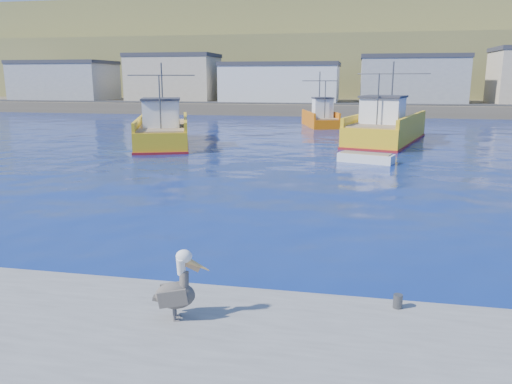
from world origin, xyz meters
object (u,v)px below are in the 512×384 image
at_px(trawler_yellow_b, 386,129).
at_px(boat_orange, 321,118).
at_px(trawler_yellow_a, 163,131).
at_px(skiff_mid, 366,159).
at_px(pelican, 177,290).
at_px(skiff_left, 159,147).

xyz_separation_m(trawler_yellow_b, boat_orange, (-6.37, 12.81, -0.13)).
distance_m(trawler_yellow_a, skiff_mid, 17.04).
bearing_deg(pelican, skiff_left, 112.84).
bearing_deg(trawler_yellow_b, skiff_mid, -99.24).
bearing_deg(skiff_left, boat_orange, 63.79).
bearing_deg(pelican, boat_orange, 90.54).
distance_m(trawler_yellow_a, boat_orange, 21.35).
distance_m(trawler_yellow_b, skiff_mid, 11.19).
height_order(boat_orange, skiff_mid, boat_orange).
height_order(trawler_yellow_b, skiff_left, trawler_yellow_b).
bearing_deg(boat_orange, trawler_yellow_b, -63.56).
height_order(trawler_yellow_b, pelican, trawler_yellow_b).
distance_m(boat_orange, skiff_mid, 24.27).
bearing_deg(trawler_yellow_a, skiff_mid, -19.87).
relative_size(trawler_yellow_b, skiff_left, 4.13).
xyz_separation_m(boat_orange, skiff_left, (-10.50, -21.33, -0.76)).
xyz_separation_m(trawler_yellow_a, pelican, (11.88, -29.30, 0.06)).
height_order(skiff_left, pelican, pelican).
relative_size(trawler_yellow_a, skiff_mid, 3.39).
height_order(trawler_yellow_a, pelican, trawler_yellow_a).
xyz_separation_m(boat_orange, skiff_mid, (4.58, -23.82, -0.75)).
xyz_separation_m(skiff_left, skiff_mid, (15.08, -2.49, 0.00)).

